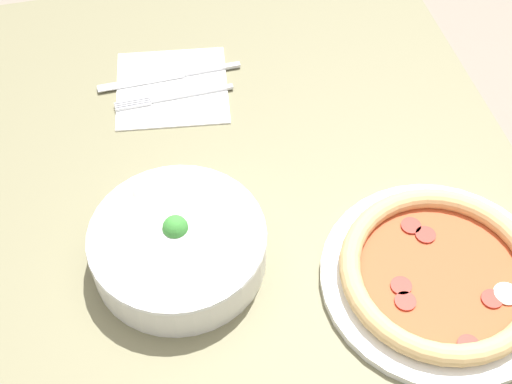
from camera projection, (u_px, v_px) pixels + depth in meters
name	position (u px, v px, depth m)	size (l,w,h in m)	color
dining_table	(250.00, 289.00, 1.02)	(1.16, 0.81, 0.77)	#706B4C
pizza	(440.00, 274.00, 0.87)	(0.29, 0.29, 0.04)	white
bowl	(178.00, 245.00, 0.88)	(0.22, 0.22, 0.08)	white
napkin	(172.00, 87.00, 1.10)	(0.19, 0.19, 0.00)	white
fork	(176.00, 96.00, 1.08)	(0.02, 0.18, 0.00)	silver
knife	(176.00, 75.00, 1.11)	(0.02, 0.23, 0.01)	silver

